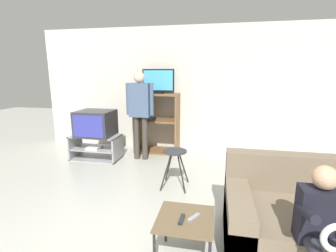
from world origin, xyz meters
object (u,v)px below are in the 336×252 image
Objects in this scene: television_flat at (158,82)px; television_main at (96,123)px; remote_control_black at (182,219)px; person_seated_child at (324,227)px; media_shelf at (157,122)px; folding_stool at (175,157)px; snack_table at (185,223)px; couch at (317,225)px; remote_control_white at (194,218)px; tv_stand at (96,147)px; person_standing_adult at (140,107)px.

television_main is at bearing -146.38° from television_flat.
person_seated_child reaches higher than remote_control_black.
folding_stool is at bearing -67.23° from media_shelf.
television_main is 3.09m from snack_table.
couch reaches higher than remote_control_black.
television_flat reaches higher than remote_control_white.
folding_stool reaches higher than remote_control_black.
tv_stand is 6.46× the size of remote_control_white.
media_shelf is at bearing 121.70° from person_seated_child.
television_main is 1.92m from folding_stool.
remote_control_black is at bearing -72.91° from television_flat.
tv_stand reaches higher than remote_control_white.
couch is 0.68m from person_seated_child.
person_seated_child is at bearing -39.87° from television_main.
remote_control_black is 0.11m from remote_control_white.
television_flat is (0.03, 0.02, 0.84)m from media_shelf.
television_flat reaches higher than folding_stool.
snack_table is 3.41× the size of remote_control_black.
tv_stand is at bearing 134.34° from remote_control_black.
television_flat is at bearing 33.62° from television_main.
television_main is 4.60× the size of remote_control_white.
person_standing_adult is at bearing 11.33° from television_main.
tv_stand is 3.11m from remote_control_black.
television_flat is (1.06, 0.71, 0.76)m from television_main.
tv_stand is at bearing 148.79° from couch.
person_standing_adult reaches higher than television_main.
media_shelf is 8.61× the size of remote_control_black.
tv_stand is 3.14m from remote_control_white.
tv_stand is 1.18m from person_standing_adult.
remote_control_black is (2.03, -2.35, 0.20)m from tv_stand.
media_shelf reaches higher than tv_stand.
tv_stand is 3.78m from couch.
folding_stool reaches higher than tv_stand.
television_main is 1.01× the size of television_flat.
tv_stand is at bearing -147.08° from media_shelf.
tv_stand is at bearing 176.29° from television_main.
television_flat reaches higher than snack_table.
television_flat is at bearing 111.54° from folding_stool.
folding_stool is 0.34× the size of couch.
couch is (2.17, -2.65, -0.34)m from media_shelf.
person_standing_adult is at bearing 129.04° from person_seated_child.
person_standing_adult reaches higher than couch.
snack_table is 0.07m from remote_control_black.
snack_table is at bearing -142.91° from remote_control_white.
person_standing_adult is (0.86, 0.17, 0.79)m from tv_stand.
tv_stand is 3.09m from snack_table.
media_shelf is 0.75× the size of couch.
person_seated_child is (1.95, -3.22, -0.86)m from television_flat.
television_flat reaches higher than media_shelf.
media_shelf is 8.61× the size of remote_control_white.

